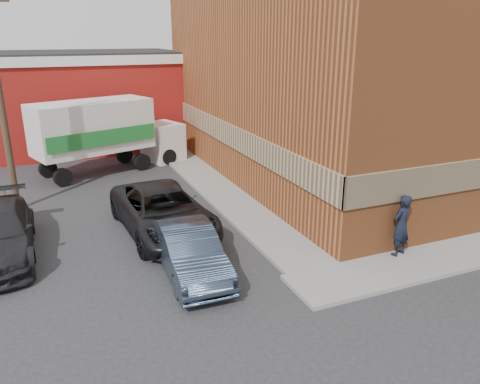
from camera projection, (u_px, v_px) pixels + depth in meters
name	position (u px, v px, depth m)	size (l,w,h in m)	color
ground	(295.00, 275.00, 13.46)	(90.00, 90.00, 0.00)	#28282B
brick_building	(360.00, 75.00, 22.93)	(14.25, 18.25, 9.36)	#A05429
sidewalk_west	(211.00, 183.00, 21.51)	(1.80, 18.00, 0.12)	gray
warehouse	(43.00, 101.00, 27.78)	(16.30, 8.30, 5.60)	maroon
man	(401.00, 225.00, 14.18)	(0.71, 0.47, 1.94)	black
sedan	(190.00, 251.00, 13.39)	(1.49, 4.26, 1.40)	#2E3B4D
suv_a	(163.00, 211.00, 16.12)	(2.64, 5.74, 1.59)	black
box_truck	(106.00, 131.00, 23.02)	(7.53, 4.31, 3.57)	white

